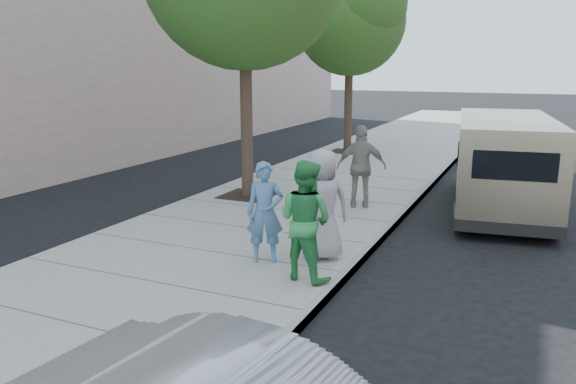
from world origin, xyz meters
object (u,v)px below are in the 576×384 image
at_px(parking_meter, 316,182).
at_px(person_officer, 265,212).
at_px(van, 503,162).
at_px(person_gray_shirt, 322,205).
at_px(tree_far, 352,15).
at_px(person_green_shirt, 305,220).
at_px(person_striped_polo, 361,167).

height_order(parking_meter, person_officer, person_officer).
relative_size(parking_meter, van, 0.23).
distance_m(person_officer, person_gray_shirt, 0.92).
bearing_deg(tree_far, person_green_shirt, -74.84).
relative_size(person_green_shirt, person_gray_shirt, 0.98).
bearing_deg(person_officer, person_gray_shirt, 9.25).
relative_size(tree_far, person_green_shirt, 3.67).
height_order(tree_far, person_gray_shirt, tree_far).
xyz_separation_m(tree_far, person_gray_shirt, (3.16, -11.05, -3.84)).
bearing_deg(van, person_green_shirt, -118.22).
xyz_separation_m(tree_far, parking_meter, (2.59, -9.85, -3.75)).
distance_m(tree_far, van, 8.99).
distance_m(tree_far, parking_meter, 10.85).
bearing_deg(parking_meter, person_striped_polo, 108.86).
height_order(van, person_striped_polo, van).
bearing_deg(van, person_gray_shirt, -122.35).
bearing_deg(parking_meter, person_gray_shirt, -41.55).
xyz_separation_m(person_green_shirt, person_gray_shirt, (-0.08, 0.91, 0.01)).
bearing_deg(person_striped_polo, person_officer, 66.96).
bearing_deg(person_gray_shirt, van, -150.12).
bearing_deg(tree_far, person_striped_polo, -70.01).
xyz_separation_m(person_green_shirt, person_striped_polo, (-0.48, 4.38, 0.02)).
relative_size(tree_far, parking_meter, 4.78).
relative_size(parking_meter, person_gray_shirt, 0.76).
bearing_deg(person_striped_polo, tree_far, -87.77).
height_order(parking_meter, person_gray_shirt, person_gray_shirt).
distance_m(van, person_striped_polo, 3.21).
bearing_deg(person_striped_polo, van, -168.00).
height_order(van, person_officer, van).
xyz_separation_m(parking_meter, van, (2.95, 3.86, -0.02)).
xyz_separation_m(parking_meter, person_officer, (-0.20, -1.71, -0.18)).
xyz_separation_m(person_gray_shirt, person_striped_polo, (-0.40, 3.47, 0.01)).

